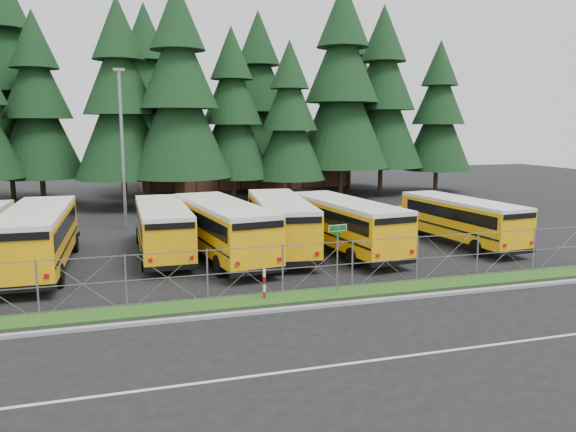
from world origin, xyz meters
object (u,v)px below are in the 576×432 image
object	(u,v)px
bus_4	(221,231)
bus_6	(342,226)
bus_5	(279,225)
light_standard	(122,143)
street_sign	(338,244)
bus_1	(39,239)
striped_bollard	(264,284)
bus_3	(162,230)
bus_east	(457,221)

from	to	relation	value
bus_4	bus_6	bearing A→B (deg)	-10.50
bus_5	light_standard	xyz separation A→B (m)	(-7.75, 9.24, 4.07)
street_sign	bus_6	bearing A→B (deg)	66.42
bus_4	light_standard	distance (m)	11.73
bus_4	bus_1	bearing A→B (deg)	170.89
bus_6	striped_bollard	world-z (taller)	bus_6
bus_1	bus_4	xyz separation A→B (m)	(8.41, -0.17, -0.02)
bus_3	bus_4	xyz separation A→B (m)	(2.77, -1.56, 0.10)
bus_3	bus_east	bearing A→B (deg)	-6.73
bus_3	street_sign	bearing A→B (deg)	-55.46
bus_4	bus_6	size ratio (longest dim) A/B	1.04
striped_bollard	street_sign	bearing A→B (deg)	-3.82
bus_4	light_standard	world-z (taller)	light_standard
bus_6	bus_4	bearing A→B (deg)	170.73
striped_bollard	bus_1	bearing A→B (deg)	140.66
bus_6	street_sign	distance (m)	7.64
bus_1	striped_bollard	world-z (taller)	bus_1
bus_5	light_standard	world-z (taller)	light_standard
bus_4	bus_east	bearing A→B (deg)	-9.14
bus_5	bus_6	world-z (taller)	bus_5
street_sign	striped_bollard	bearing A→B (deg)	176.18
bus_3	bus_6	bearing A→B (deg)	-11.60
bus_5	striped_bollard	bearing A→B (deg)	-102.69
bus_3	bus_5	xyz separation A→B (m)	(6.03, -0.74, 0.09)
bus_1	bus_5	world-z (taller)	bus_1
bus_east	striped_bollard	xyz separation A→B (m)	(-12.93, -6.78, -0.70)
bus_3	light_standard	world-z (taller)	light_standard
bus_1	bus_east	size ratio (longest dim) A/B	1.13
bus_5	bus_6	xyz separation A→B (m)	(3.13, -1.10, -0.03)
bus_1	bus_6	bearing A→B (deg)	-0.70
bus_east	light_standard	xyz separation A→B (m)	(-17.84, 10.33, 4.20)
bus_3	bus_6	world-z (taller)	bus_6
bus_3	striped_bollard	distance (m)	9.23
bus_5	street_sign	xyz separation A→B (m)	(0.09, -8.07, 0.60)
bus_4	bus_5	world-z (taller)	bus_4
light_standard	bus_3	bearing A→B (deg)	-78.51
street_sign	bus_4	bearing A→B (deg)	114.76
bus_1	bus_6	distance (m)	14.81
bus_1	bus_east	xyz separation A→B (m)	(21.76, -0.46, -0.16)
bus_5	bus_east	bearing A→B (deg)	0.92
street_sign	light_standard	xyz separation A→B (m)	(-7.84, 17.31, 3.47)
bus_1	bus_6	size ratio (longest dim) A/B	1.05
bus_3	light_standard	size ratio (longest dim) A/B	1.01
bus_1	striped_bollard	distance (m)	11.46
light_standard	bus_6	bearing A→B (deg)	-43.51
bus_1	light_standard	world-z (taller)	light_standard
bus_east	street_sign	world-z (taller)	street_sign
bus_east	bus_1	bearing A→B (deg)	172.88
street_sign	striped_bollard	distance (m)	3.26
bus_1	bus_5	distance (m)	11.69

